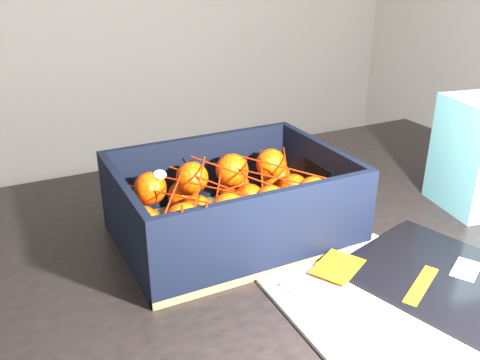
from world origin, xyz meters
name	(u,v)px	position (x,y,z in m)	size (l,w,h in m)	color
table	(297,277)	(0.01, -0.14, 0.65)	(1.21, 0.81, 0.75)	black
magazine_stack	(417,300)	(0.03, -0.39, 0.76)	(0.38, 0.33, 0.02)	#B8B7B3
produce_crate	(232,211)	(-0.11, -0.11, 0.79)	(0.36, 0.27, 0.13)	olive
clementine_heap	(233,205)	(-0.11, -0.11, 0.80)	(0.34, 0.25, 0.10)	#D53E04
mesh_net	(229,183)	(-0.12, -0.12, 0.85)	(0.29, 0.24, 0.09)	red
retail_carton	(474,155)	(0.32, -0.21, 0.85)	(0.09, 0.13, 0.20)	white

